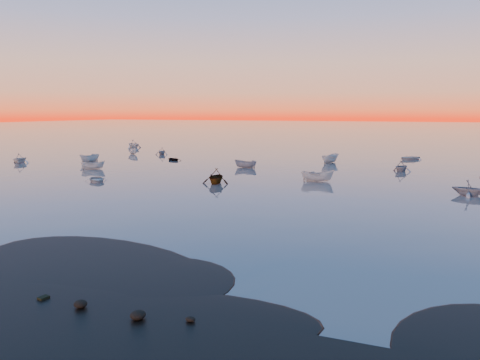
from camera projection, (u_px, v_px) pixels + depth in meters
The scene contains 5 objects.
ground at pixel (347, 146), 118.71m from camera, with size 600.00×600.00×0.00m, color #645953.
mud_lobes at pixel (51, 271), 26.06m from camera, with size 140.00×6.00×0.07m, color black, non-canonical shape.
moored_fleet at pixel (300, 166), 75.60m from camera, with size 124.00×58.00×1.20m, color silver, non-canonical shape.
boat_near_left at pixel (97, 182), 59.22m from camera, with size 3.82×1.59×0.95m, color silver.
boat_near_center at pixel (317, 181), 59.30m from camera, with size 4.10×1.73×1.42m, color silver.
Camera 1 is at (19.16, -20.27, 8.84)m, focal length 35.00 mm.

